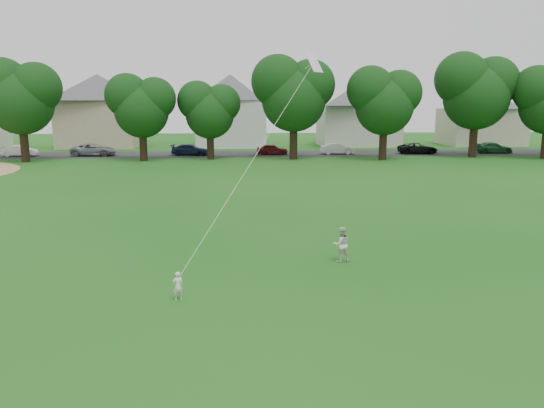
{
  "coord_description": "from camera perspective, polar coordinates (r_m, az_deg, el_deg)",
  "views": [
    {
      "loc": [
        0.52,
        -14.65,
        5.54
      ],
      "look_at": [
        1.67,
        2.0,
        2.3
      ],
      "focal_mm": 35.0,
      "sensor_mm": 36.0,
      "label": 1
    }
  ],
  "objects": [
    {
      "name": "tree_row",
      "position": [
        51.35,
        -0.3,
        11.77
      ],
      "size": [
        81.38,
        7.88,
        10.6
      ],
      "color": "black",
      "rests_on": "ground"
    },
    {
      "name": "toddler",
      "position": [
        15.34,
        -10.09,
        -8.68
      ],
      "size": [
        0.36,
        0.29,
        0.85
      ],
      "primitive_type": "imported",
      "rotation": [
        0.0,
        0.0,
        3.48
      ],
      "color": "silver",
      "rests_on": "ground"
    },
    {
      "name": "parked_cars",
      "position": [
        55.93,
        -1.29,
        5.92
      ],
      "size": [
        72.65,
        2.12,
        1.26
      ],
      "color": "black",
      "rests_on": "ground"
    },
    {
      "name": "older_boy",
      "position": [
        18.72,
        7.46,
        -4.32
      ],
      "size": [
        0.68,
        0.57,
        1.26
      ],
      "primitive_type": "imported",
      "rotation": [
        0.0,
        0.0,
        3.32
      ],
      "color": "silver",
      "rests_on": "ground"
    },
    {
      "name": "house_row",
      "position": [
        66.65,
        -4.35,
        10.43
      ],
      "size": [
        76.58,
        13.83,
        10.34
      ],
      "color": "silver",
      "rests_on": "ground"
    },
    {
      "name": "kite",
      "position": [
        18.35,
        -1.47,
        5.73
      ],
      "size": [
        2.94,
        4.4,
        11.27
      ],
      "color": "white",
      "rests_on": "ground"
    },
    {
      "name": "ground",
      "position": [
        15.67,
        -5.67,
        -9.77
      ],
      "size": [
        160.0,
        160.0,
        0.0
      ],
      "primitive_type": "plane",
      "color": "#114E12",
      "rests_on": "ground"
    },
    {
      "name": "street",
      "position": [
        56.92,
        -4.46,
        5.38
      ],
      "size": [
        90.0,
        7.0,
        0.01
      ],
      "primitive_type": "cube",
      "color": "#2D2D30",
      "rests_on": "ground"
    }
  ]
}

